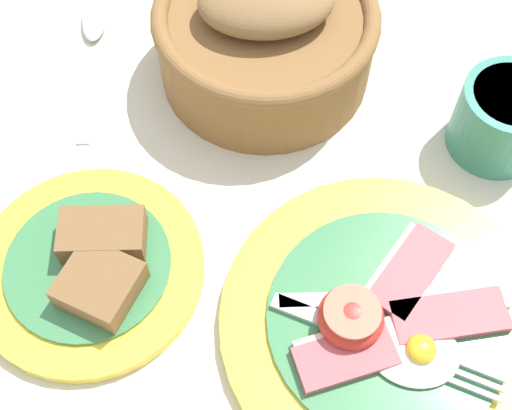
# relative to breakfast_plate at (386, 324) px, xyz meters

# --- Properties ---
(ground_plane) EXTENTS (3.00, 3.00, 0.00)m
(ground_plane) POSITION_rel_breakfast_plate_xyz_m (-0.11, 0.00, -0.01)
(ground_plane) COLOR beige
(breakfast_plate) EXTENTS (0.27, 0.27, 0.04)m
(breakfast_plate) POSITION_rel_breakfast_plate_xyz_m (0.00, 0.00, 0.00)
(breakfast_plate) COLOR yellow
(breakfast_plate) RESTS_ON ground_plane
(bread_plate) EXTENTS (0.19, 0.19, 0.04)m
(bread_plate) POSITION_rel_breakfast_plate_xyz_m (-0.24, -0.00, 0.00)
(bread_plate) COLOR yellow
(bread_plate) RESTS_ON ground_plane
(sugar_cup) EXTENTS (0.08, 0.08, 0.07)m
(sugar_cup) POSITION_rel_breakfast_plate_xyz_m (0.07, 0.20, 0.03)
(sugar_cup) COLOR #337F6B
(sugar_cup) RESTS_ON ground_plane
(bread_basket) EXTENTS (0.21, 0.21, 0.11)m
(bread_basket) POSITION_rel_breakfast_plate_xyz_m (-0.15, 0.24, 0.04)
(bread_basket) COLOR brown
(bread_basket) RESTS_ON ground_plane
(teaspoon_by_saucer) EXTENTS (0.07, 0.19, 0.01)m
(teaspoon_by_saucer) POSITION_rel_breakfast_plate_xyz_m (-0.33, 0.24, -0.01)
(teaspoon_by_saucer) COLOR silver
(teaspoon_by_saucer) RESTS_ON ground_plane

